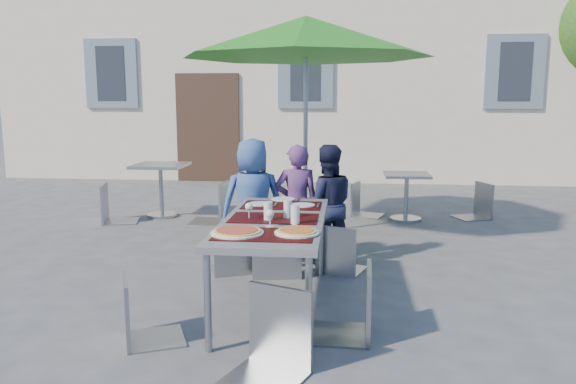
# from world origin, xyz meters

# --- Properties ---
(ground) EXTENTS (90.00, 90.00, 0.00)m
(ground) POSITION_xyz_m (0.00, 0.00, 0.00)
(ground) COLOR #474749
(ground) RESTS_ON ground
(dining_table) EXTENTS (0.80, 1.85, 0.76)m
(dining_table) POSITION_xyz_m (0.27, 0.55, 0.70)
(dining_table) COLOR #48484D
(dining_table) RESTS_ON ground
(pizza_near_left) EXTENTS (0.38, 0.38, 0.03)m
(pizza_near_left) POSITION_xyz_m (0.07, 0.00, 0.77)
(pizza_near_left) COLOR white
(pizza_near_left) RESTS_ON dining_table
(pizza_near_right) EXTENTS (0.32, 0.32, 0.03)m
(pizza_near_right) POSITION_xyz_m (0.50, 0.05, 0.77)
(pizza_near_right) COLOR white
(pizza_near_right) RESTS_ON dining_table
(glassware) EXTENTS (0.45, 0.38, 0.15)m
(glassware) POSITION_xyz_m (0.32, 0.46, 0.83)
(glassware) COLOR silver
(glassware) RESTS_ON dining_table
(place_settings) EXTENTS (0.65, 0.50, 0.01)m
(place_settings) POSITION_xyz_m (0.26, 1.20, 0.76)
(place_settings) COLOR white
(place_settings) RESTS_ON dining_table
(child_0) EXTENTS (0.74, 0.59, 1.32)m
(child_0) POSITION_xyz_m (-0.10, 1.72, 0.66)
(child_0) COLOR #365695
(child_0) RESTS_ON ground
(child_1) EXTENTS (0.49, 0.36, 1.25)m
(child_1) POSITION_xyz_m (0.34, 1.81, 0.62)
(child_1) COLOR #5B336A
(child_1) RESTS_ON ground
(child_2) EXTENTS (0.66, 0.45, 1.24)m
(child_2) POSITION_xyz_m (0.64, 1.86, 0.62)
(child_2) COLOR #181C35
(child_2) RESTS_ON ground
(chair_0) EXTENTS (0.52, 0.52, 0.90)m
(chair_0) POSITION_xyz_m (-0.26, 1.41, 0.52)
(chair_0) COLOR gray
(chair_0) RESTS_ON ground
(chair_1) EXTENTS (0.54, 0.54, 1.06)m
(chair_1) POSITION_xyz_m (0.18, 1.37, 0.63)
(chair_1) COLOR #93999E
(chair_1) RESTS_ON ground
(chair_2) EXTENTS (0.53, 0.53, 0.93)m
(chair_2) POSITION_xyz_m (0.78, 1.53, 0.54)
(chair_2) COLOR #93999E
(chair_2) RESTS_ON ground
(chair_3) EXTENTS (0.53, 0.53, 0.90)m
(chair_3) POSITION_xyz_m (-0.58, -0.21, 0.52)
(chair_3) COLOR gray
(chair_3) RESTS_ON ground
(chair_4) EXTENTS (0.46, 0.45, 1.00)m
(chair_4) POSITION_xyz_m (0.91, 0.04, 0.59)
(chair_4) COLOR gray
(chair_4) RESTS_ON ground
(chair_5) EXTENTS (0.59, 0.60, 1.02)m
(chair_5) POSITION_xyz_m (0.40, -0.57, 0.60)
(chair_5) COLOR gray
(chair_5) RESTS_ON ground
(patio_umbrella) EXTENTS (3.05, 3.05, 2.68)m
(patio_umbrella) POSITION_xyz_m (0.33, 3.08, 2.42)
(patio_umbrella) COLOR #A4A6AB
(patio_umbrella) RESTS_ON ground
(cafe_table_0) EXTENTS (0.72, 0.72, 0.77)m
(cafe_table_0) POSITION_xyz_m (-1.83, 3.94, 0.54)
(cafe_table_0) COLOR #A4A6AB
(cafe_table_0) RESTS_ON ground
(bg_chair_l_0) EXTENTS (0.55, 0.55, 1.02)m
(bg_chair_l_0) POSITION_xyz_m (-2.38, 3.51, 0.60)
(bg_chair_l_0) COLOR gray
(bg_chair_l_0) RESTS_ON ground
(bg_chair_r_0) EXTENTS (0.49, 0.48, 1.06)m
(bg_chair_r_0) POSITION_xyz_m (-0.94, 3.65, 0.63)
(bg_chair_r_0) COLOR gray
(bg_chair_r_0) RESTS_ON ground
(cafe_table_1) EXTENTS (0.62, 0.62, 0.66)m
(cafe_table_1) POSITION_xyz_m (1.69, 4.07, 0.42)
(cafe_table_1) COLOR #A4A6AB
(cafe_table_1) RESTS_ON ground
(bg_chair_l_1) EXTENTS (0.52, 0.51, 0.93)m
(bg_chair_l_1) POSITION_xyz_m (1.07, 4.33, 0.54)
(bg_chair_l_1) COLOR gray
(bg_chair_l_1) RESTS_ON ground
(bg_chair_r_1) EXTENTS (0.56, 0.55, 0.96)m
(bg_chair_r_1) POSITION_xyz_m (2.72, 4.33, 0.56)
(bg_chair_r_1) COLOR gray
(bg_chair_r_1) RESTS_ON ground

